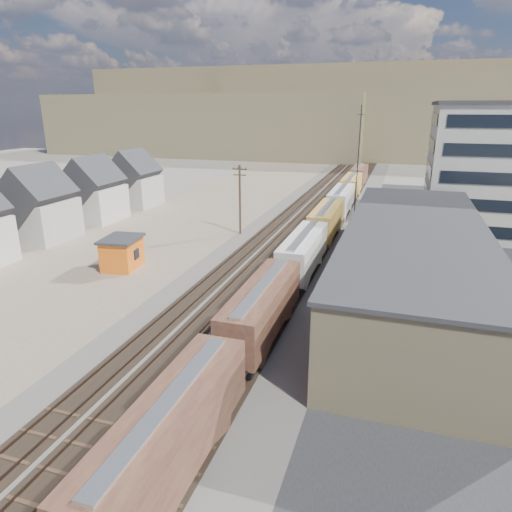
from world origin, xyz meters
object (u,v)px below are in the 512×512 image
(freight_train, at_px, (316,234))
(maintenance_shed, at_px, (122,253))
(parked_car_blue, at_px, (485,219))
(utility_pole_north, at_px, (240,198))

(freight_train, distance_m, maintenance_shed, 23.24)
(maintenance_shed, height_order, parked_car_blue, maintenance_shed)
(maintenance_shed, bearing_deg, utility_pole_north, 66.26)
(utility_pole_north, bearing_deg, freight_train, -28.13)
(utility_pole_north, distance_m, maintenance_shed, 19.97)
(parked_car_blue, bearing_deg, freight_train, 167.10)
(freight_train, distance_m, utility_pole_north, 14.17)
(freight_train, height_order, maintenance_shed, freight_train)
(utility_pole_north, height_order, maintenance_shed, utility_pole_north)
(freight_train, height_order, parked_car_blue, freight_train)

